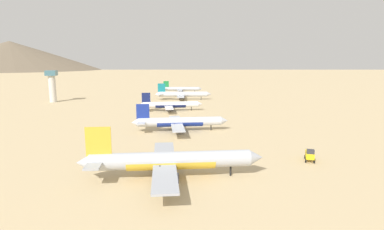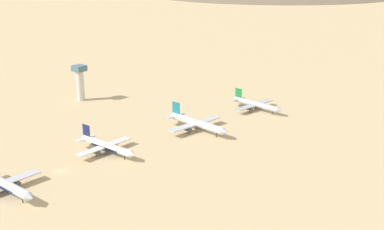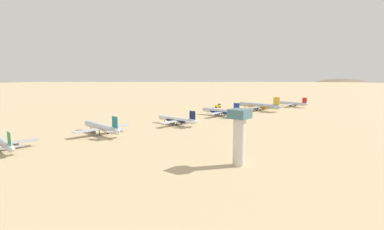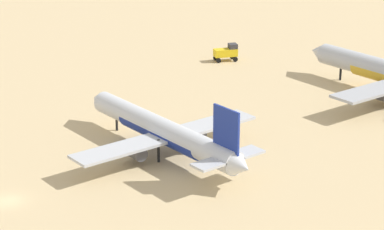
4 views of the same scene
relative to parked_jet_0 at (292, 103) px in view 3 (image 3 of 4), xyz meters
name	(u,v)px [view 3 (image 3 of 4)]	position (x,y,z in m)	size (l,w,h in m)	color
ground_plane	(200,120)	(22.76, 127.27, -3.43)	(1800.00, 1800.00, 0.00)	tan
parked_jet_0	(292,103)	(0.00, 0.00, 0.00)	(35.34, 28.84, 10.20)	silver
parked_jet_1	(259,106)	(13.39, 48.51, 1.07)	(46.94, 38.14, 13.53)	#B2B7C1
parked_jet_2	(221,111)	(21.84, 100.57, 0.47)	(40.69, 33.04, 11.74)	silver
parked_jet_3	(177,120)	(22.67, 154.01, 0.19)	(37.75, 30.62, 10.90)	white
parked_jet_4	(102,127)	(36.34, 205.15, 0.71)	(42.61, 34.77, 12.29)	silver
parked_jet_5	(3,143)	(41.55, 255.69, 0.18)	(37.16, 30.34, 10.73)	#B2B7C1
service_truck	(218,106)	(55.24, 55.18, -1.36)	(4.58, 5.70, 3.90)	yellow
control_tower	(239,134)	(-56.27, 206.26, 9.34)	(7.20, 7.20, 22.41)	beige
desert_hill_1	(322,71)	(230.73, -914.35, 32.16)	(378.90, 378.90, 71.19)	#7A6854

